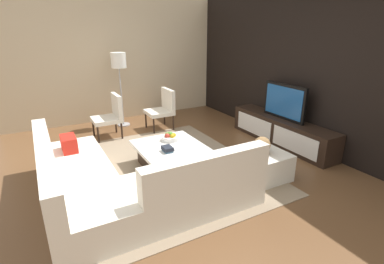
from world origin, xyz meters
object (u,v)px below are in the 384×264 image
object	(u,v)px
media_console	(281,131)
accent_chair_near	(111,114)
accent_chair_far	(163,107)
coffee_table	(170,155)
ottoman	(260,165)
decorative_ball	(262,145)
television	(284,102)
sectional_couch	(122,183)
floor_lamp	(119,65)
book_stack	(167,149)
fruit_bowl	(170,137)

from	to	relation	value
media_console	accent_chair_near	distance (m)	3.36
accent_chair_near	accent_chair_far	world-z (taller)	same
media_console	coffee_table	bearing A→B (deg)	-92.49
ottoman	decorative_ball	world-z (taller)	decorative_ball
media_console	accent_chair_far	distance (m)	2.51
ottoman	television	bearing A→B (deg)	124.00
media_console	ottoman	size ratio (longest dim) A/B	3.31
television	coffee_table	distance (m)	2.38
media_console	ottoman	bearing A→B (deg)	-55.99
sectional_couch	floor_lamp	world-z (taller)	floor_lamp
media_console	floor_lamp	xyz separation A→B (m)	(-2.56, -2.33, 1.11)
television	ottoman	world-z (taller)	television
coffee_table	book_stack	world-z (taller)	book_stack
television	sectional_couch	distance (m)	3.33
coffee_table	television	bearing A→B (deg)	87.51
sectional_couch	coffee_table	bearing A→B (deg)	123.66
sectional_couch	media_console	bearing A→B (deg)	99.30
sectional_couch	floor_lamp	xyz separation A→B (m)	(-3.09, 0.92, 1.08)
television	accent_chair_far	distance (m)	2.53
accent_chair_far	media_console	bearing A→B (deg)	43.91
floor_lamp	book_stack	xyz separation A→B (m)	(2.68, -0.10, -0.94)
ottoman	book_stack	xyz separation A→B (m)	(-0.74, -1.16, 0.22)
floor_lamp	decorative_ball	bearing A→B (deg)	17.33
ottoman	sectional_couch	bearing A→B (deg)	-99.19
television	decorative_ball	distance (m)	1.55
television	fruit_bowl	bearing A→B (deg)	-97.31
accent_chair_near	accent_chair_far	size ratio (longest dim) A/B	1.00
accent_chair_near	fruit_bowl	size ratio (longest dim) A/B	3.11
decorative_ball	coffee_table	bearing A→B (deg)	-132.64
television	ottoman	xyz separation A→B (m)	(0.85, -1.26, -0.63)
coffee_table	ottoman	world-z (taller)	ottoman
media_console	accent_chair_far	size ratio (longest dim) A/B	2.66
coffee_table	fruit_bowl	xyz separation A→B (m)	(-0.18, 0.10, 0.23)
book_stack	media_console	bearing A→B (deg)	92.71
television	sectional_couch	xyz separation A→B (m)	(0.53, -3.25, -0.55)
floor_lamp	fruit_bowl	size ratio (longest dim) A/B	5.78
television	fruit_bowl	distance (m)	2.25
coffee_table	book_stack	bearing A→B (deg)	-30.82
accent_chair_far	decorative_ball	xyz separation A→B (m)	(2.77, 0.35, 0.03)
ottoman	book_stack	distance (m)	1.39
sectional_couch	fruit_bowl	distance (m)	1.33
media_console	coffee_table	xyz separation A→B (m)	(-0.10, -2.30, -0.05)
floor_lamp	accent_chair_far	xyz separation A→B (m)	(0.65, 0.72, -0.87)
media_console	fruit_bowl	size ratio (longest dim) A/B	8.27
coffee_table	floor_lamp	distance (m)	2.72
accent_chair_far	coffee_table	bearing A→B (deg)	-16.82
television	fruit_bowl	size ratio (longest dim) A/B	3.47
fruit_bowl	accent_chair_near	bearing A→B (deg)	-161.80
television	accent_chair_near	size ratio (longest dim) A/B	1.12
media_console	coffee_table	world-z (taller)	media_console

